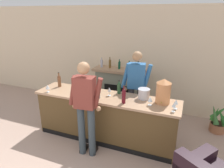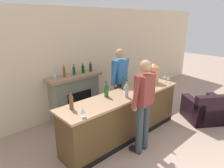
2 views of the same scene
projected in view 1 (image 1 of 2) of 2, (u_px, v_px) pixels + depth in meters
The scene contains 18 objects.
wall_back_panel at pixel (123, 58), 5.50m from camera, with size 12.00×0.07×2.75m.
bar_counter at pixel (105, 118), 4.16m from camera, with size 2.96×0.69×0.98m.
fireplace_stone at pixel (119, 88), 5.54m from camera, with size 1.40×0.52×1.44m.
potted_plant_corner at pixel (219, 120), 4.46m from camera, with size 0.44×0.44×0.65m.
person_customer at pixel (85, 106), 3.51m from camera, with size 0.66×0.33×1.80m.
person_bartender at pixel (136, 88), 4.35m from camera, with size 0.65×0.35×1.81m.
copper_dispenser at pixel (163, 91), 3.62m from camera, with size 0.27×0.31×0.47m.
ice_bucket_steel at pixel (144, 94), 3.85m from camera, with size 0.23×0.23×0.20m.
wine_bottle_burgundy_dark at pixel (119, 87), 4.09m from camera, with size 0.07×0.07×0.28m.
wine_bottle_riesling_slim at pixel (98, 91), 3.85m from camera, with size 0.07×0.07×0.35m.
wine_bottle_cabernet_heavy at pixel (124, 95), 3.64m from camera, with size 0.07×0.07×0.34m.
wine_bottle_merlot_tall at pixel (93, 85), 4.21m from camera, with size 0.08×0.08×0.32m.
wine_bottle_rose_blush at pixel (59, 80), 4.47m from camera, with size 0.07×0.07×0.33m.
wine_glass_front_right at pixel (174, 105), 3.33m from camera, with size 0.07×0.07×0.17m.
wine_glass_front_left at pixel (109, 90), 3.98m from camera, with size 0.07×0.07×0.18m.
wine_glass_back_row at pixel (47, 87), 4.16m from camera, with size 0.08×0.08×0.16m.
wine_glass_mid_counter at pixel (150, 99), 3.57m from camera, with size 0.08×0.08×0.16m.
wine_glass_near_bucket at pixel (176, 102), 3.42m from camera, with size 0.07×0.07×0.18m.
Camera 1 is at (1.71, -1.01, 2.55)m, focal length 32.00 mm.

